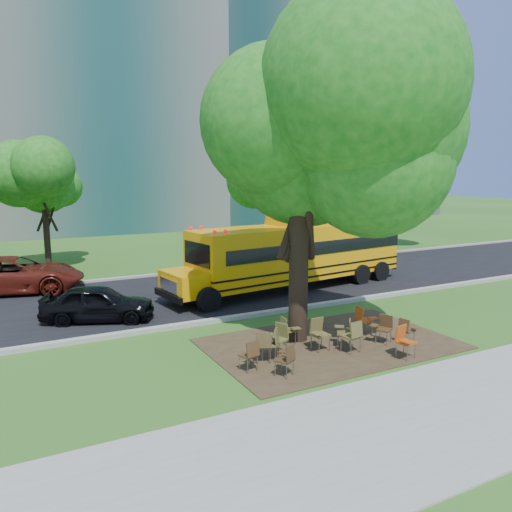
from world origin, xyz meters
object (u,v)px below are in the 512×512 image
chair_8 (272,340)px  bg_car_red (14,275)px  main_tree (300,149)px  chair_7 (407,328)px  chair_0 (251,353)px  chair_9 (278,336)px  chair_6 (384,326)px  black_car (98,303)px  chair_4 (353,333)px  school_bus (298,252)px  chair_12 (363,318)px  chair_10 (287,328)px  chair_1 (264,344)px  chair_3 (319,331)px  chair_2 (287,357)px  chair_5 (404,339)px  chair_11 (346,330)px

chair_8 → bg_car_red: bearing=64.6°
main_tree → chair_7: (2.59, -1.75, -5.06)m
chair_0 → chair_9: bearing=17.4°
main_tree → chair_6: main_tree is taller
black_car → chair_4: bearing=-115.9°
school_bus → chair_0: 9.43m
school_bus → chair_12: 6.60m
school_bus → chair_9: school_bus is taller
chair_4 → chair_8: size_ratio=1.06×
chair_6 → chair_10: chair_6 is taller
school_bus → chair_8: school_bus is taller
chair_1 → chair_4: bearing=12.1°
chair_6 → chair_8: 3.53m
chair_3 → chair_12: chair_3 is taller
chair_2 → chair_10: (1.21, 1.96, -0.01)m
school_bus → chair_7: bearing=-105.7°
chair_5 → bg_car_red: bg_car_red is taller
chair_8 → chair_10: (0.98, 0.85, -0.04)m
black_car → bg_car_red: bearing=44.5°
chair_2 → chair_7: chair_2 is taller
chair_5 → chair_10: 3.22m
school_bus → chair_11: (-2.79, -6.92, -1.05)m
chair_7 → chair_10: size_ratio=0.95×
chair_1 → chair_4: (2.48, -0.51, 0.05)m
school_bus → chair_12: school_bus is taller
main_tree → black_car: 8.35m
chair_3 → chair_1: bearing=0.5°
chair_12 → chair_10: bearing=-89.7°
chair_11 → bg_car_red: bg_car_red is taller
chair_5 → school_bus: bearing=-113.8°
chair_1 → chair_4: 2.53m
chair_0 → bg_car_red: bearing=100.0°
chair_7 → chair_9: bearing=-115.6°
chair_0 → chair_2: bearing=-59.4°
chair_11 → bg_car_red: (-8.01, 11.56, 0.24)m
chair_1 → chair_9: chair_9 is taller
school_bus → chair_10: bearing=-132.5°
chair_5 → chair_0: bearing=-25.7°
main_tree → chair_6: (2.06, -1.38, -5.01)m
chair_4 → chair_7: 1.85m
chair_6 → chair_9: 3.24m
chair_3 → main_tree: bearing=-91.1°
bg_car_red → chair_12: bearing=-127.1°
chair_9 → chair_8: bearing=102.6°
school_bus → chair_7: (-1.07, -7.51, -1.09)m
chair_4 → chair_6: 1.34m
chair_0 → chair_11: 3.19m
main_tree → chair_12: size_ratio=10.26×
chair_4 → chair_10: size_ratio=1.15×
chair_8 → chair_0: bearing=155.1°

